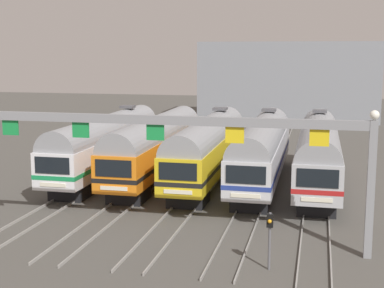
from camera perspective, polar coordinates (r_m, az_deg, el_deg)
name	(u,v)px	position (r m, az deg, el deg)	size (l,w,h in m)	color
ground_plane	(208,182)	(41.87, 1.61, -3.86)	(160.00, 160.00, 0.00)	#4C4944
track_bed	(240,144)	(58.31, 4.85, -0.03)	(17.37, 70.00, 0.15)	gray
commuter_train_white	(106,142)	(43.54, -8.67, 0.16)	(2.88, 18.06, 5.05)	white
commuter_train_orange	(156,144)	(42.26, -3.66, -0.04)	(2.88, 18.06, 4.77)	orange
commuter_train_yellow	(208,146)	(41.33, 1.62, -0.23)	(2.88, 18.06, 5.05)	gold
commuter_train_silver	(262,148)	(40.76, 7.10, -0.44)	(2.88, 18.06, 5.05)	silver
commuter_train_stainless	(318,150)	(40.57, 12.68, -0.64)	(2.88, 18.06, 5.05)	#B2B5BA
catenary_gantry	(155,140)	(27.97, -3.73, 0.38)	(21.10, 0.44, 6.97)	gray
yard_signal_mast	(270,230)	(25.23, 7.88, -8.62)	(0.28, 0.35, 2.62)	#59595E
maintenance_building	(289,81)	(81.59, 9.76, 6.34)	(24.51, 10.00, 10.85)	gray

